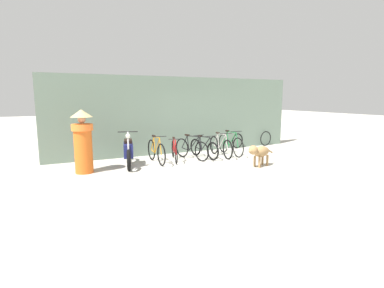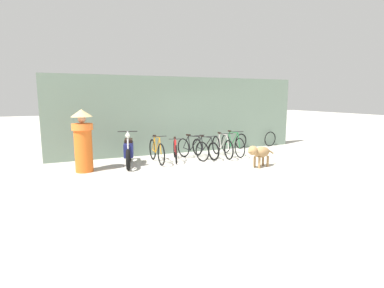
{
  "view_description": "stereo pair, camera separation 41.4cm",
  "coord_description": "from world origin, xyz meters",
  "px_view_note": "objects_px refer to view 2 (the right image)",
  "views": [
    {
      "loc": [
        -4.71,
        -7.44,
        2.14
      ],
      "look_at": [
        -0.56,
        0.96,
        0.65
      ],
      "focal_mm": 28.0,
      "sensor_mm": 36.0,
      "label": 1
    },
    {
      "loc": [
        -4.34,
        -7.62,
        2.14
      ],
      "look_at": [
        -0.56,
        0.96,
        0.65
      ],
      "focal_mm": 28.0,
      "sensor_mm": 36.0,
      "label": 2
    }
  ],
  "objects_px": {
    "bicycle_2": "(192,149)",
    "motorcycle": "(129,151)",
    "person_in_robes": "(83,139)",
    "bicycle_0": "(157,151)",
    "spare_tire_left": "(270,139)",
    "bicycle_1": "(175,151)",
    "bicycle_5": "(232,145)",
    "bicycle_4": "(222,147)",
    "stray_dog": "(260,152)",
    "spare_tire_right": "(241,141)",
    "bicycle_3": "(205,148)"
  },
  "relations": [
    {
      "from": "motorcycle",
      "to": "stray_dog",
      "type": "xyz_separation_m",
      "value": [
        3.57,
        -1.9,
        0.02
      ]
    },
    {
      "from": "bicycle_0",
      "to": "spare_tire_left",
      "type": "height_order",
      "value": "bicycle_0"
    },
    {
      "from": "bicycle_4",
      "to": "spare_tire_left",
      "type": "bearing_deg",
      "value": 115.21
    },
    {
      "from": "bicycle_1",
      "to": "bicycle_5",
      "type": "relative_size",
      "value": 0.92
    },
    {
      "from": "bicycle_3",
      "to": "motorcycle",
      "type": "bearing_deg",
      "value": -97.42
    },
    {
      "from": "bicycle_5",
      "to": "stray_dog",
      "type": "height_order",
      "value": "bicycle_5"
    },
    {
      "from": "bicycle_1",
      "to": "bicycle_4",
      "type": "bearing_deg",
      "value": 103.82
    },
    {
      "from": "bicycle_0",
      "to": "bicycle_1",
      "type": "height_order",
      "value": "bicycle_0"
    },
    {
      "from": "bicycle_4",
      "to": "stray_dog",
      "type": "relative_size",
      "value": 1.51
    },
    {
      "from": "motorcycle",
      "to": "bicycle_5",
      "type": "bearing_deg",
      "value": 105.57
    },
    {
      "from": "bicycle_1",
      "to": "bicycle_0",
      "type": "bearing_deg",
      "value": -67.07
    },
    {
      "from": "bicycle_1",
      "to": "person_in_robes",
      "type": "height_order",
      "value": "person_in_robes"
    },
    {
      "from": "bicycle_1",
      "to": "motorcycle",
      "type": "bearing_deg",
      "value": -69.15
    },
    {
      "from": "bicycle_5",
      "to": "spare_tire_left",
      "type": "xyz_separation_m",
      "value": [
        2.54,
        1.05,
        -0.06
      ]
    },
    {
      "from": "bicycle_3",
      "to": "spare_tire_right",
      "type": "distance_m",
      "value": 2.45
    },
    {
      "from": "bicycle_3",
      "to": "spare_tire_right",
      "type": "xyz_separation_m",
      "value": [
        2.19,
        1.09,
        -0.02
      ]
    },
    {
      "from": "stray_dog",
      "to": "person_in_robes",
      "type": "relative_size",
      "value": 0.64
    },
    {
      "from": "bicycle_2",
      "to": "bicycle_5",
      "type": "xyz_separation_m",
      "value": [
        1.64,
        0.06,
        0.02
      ]
    },
    {
      "from": "bicycle_3",
      "to": "stray_dog",
      "type": "distance_m",
      "value": 2.16
    },
    {
      "from": "stray_dog",
      "to": "bicycle_4",
      "type": "bearing_deg",
      "value": -96.81
    },
    {
      "from": "bicycle_5",
      "to": "bicycle_1",
      "type": "bearing_deg",
      "value": -86.69
    },
    {
      "from": "bicycle_5",
      "to": "stray_dog",
      "type": "xyz_separation_m",
      "value": [
        -0.27,
        -2.01,
        0.08
      ]
    },
    {
      "from": "bicycle_4",
      "to": "stray_dog",
      "type": "bearing_deg",
      "value": 11.12
    },
    {
      "from": "bicycle_4",
      "to": "motorcycle",
      "type": "relative_size",
      "value": 0.92
    },
    {
      "from": "bicycle_1",
      "to": "bicycle_5",
      "type": "distance_m",
      "value": 2.26
    },
    {
      "from": "motorcycle",
      "to": "person_in_robes",
      "type": "bearing_deg",
      "value": -63.89
    },
    {
      "from": "bicycle_1",
      "to": "motorcycle",
      "type": "height_order",
      "value": "motorcycle"
    },
    {
      "from": "bicycle_2",
      "to": "spare_tire_right",
      "type": "relative_size",
      "value": 2.61
    },
    {
      "from": "bicycle_3",
      "to": "person_in_robes",
      "type": "distance_m",
      "value": 4.11
    },
    {
      "from": "motorcycle",
      "to": "spare_tire_left",
      "type": "height_order",
      "value": "motorcycle"
    },
    {
      "from": "motorcycle",
      "to": "stray_dog",
      "type": "relative_size",
      "value": 1.65
    },
    {
      "from": "bicycle_2",
      "to": "stray_dog",
      "type": "bearing_deg",
      "value": 19.38
    },
    {
      "from": "stray_dog",
      "to": "spare_tire_right",
      "type": "relative_size",
      "value": 1.83
    },
    {
      "from": "spare_tire_right",
      "to": "person_in_robes",
      "type": "bearing_deg",
      "value": -166.9
    },
    {
      "from": "spare_tire_left",
      "to": "spare_tire_right",
      "type": "relative_size",
      "value": 1.03
    },
    {
      "from": "bicycle_2",
      "to": "motorcycle",
      "type": "bearing_deg",
      "value": -104.15
    },
    {
      "from": "stray_dog",
      "to": "person_in_robes",
      "type": "bearing_deg",
      "value": -31.82
    },
    {
      "from": "bicycle_4",
      "to": "bicycle_3",
      "type": "bearing_deg",
      "value": -93.43
    },
    {
      "from": "bicycle_0",
      "to": "spare_tire_left",
      "type": "relative_size",
      "value": 2.62
    },
    {
      "from": "bicycle_2",
      "to": "spare_tire_left",
      "type": "relative_size",
      "value": 2.55
    },
    {
      "from": "bicycle_0",
      "to": "motorcycle",
      "type": "height_order",
      "value": "motorcycle"
    },
    {
      "from": "motorcycle",
      "to": "bicycle_1",
      "type": "bearing_deg",
      "value": 107.42
    },
    {
      "from": "bicycle_5",
      "to": "person_in_robes",
      "type": "bearing_deg",
      "value": -82.61
    },
    {
      "from": "bicycle_3",
      "to": "person_in_robes",
      "type": "bearing_deg",
      "value": -93.85
    },
    {
      "from": "stray_dog",
      "to": "person_in_robes",
      "type": "distance_m",
      "value": 5.19
    },
    {
      "from": "motorcycle",
      "to": "bicycle_0",
      "type": "bearing_deg",
      "value": 105.9
    },
    {
      "from": "bicycle_2",
      "to": "bicycle_1",
      "type": "bearing_deg",
      "value": -109.67
    },
    {
      "from": "bicycle_1",
      "to": "spare_tire_left",
      "type": "relative_size",
      "value": 2.55
    },
    {
      "from": "bicycle_0",
      "to": "bicycle_2",
      "type": "bearing_deg",
      "value": 91.44
    },
    {
      "from": "bicycle_2",
      "to": "bicycle_3",
      "type": "xyz_separation_m",
      "value": [
        0.5,
        0.02,
        -0.03
      ]
    }
  ]
}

